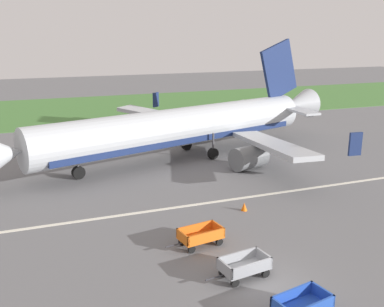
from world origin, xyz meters
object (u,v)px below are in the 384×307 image
Objects in this scene: airplane at (188,127)px; traffic_cone_near_plane at (244,207)px; baggage_cart_third_in_row at (244,266)px; baggage_cart_second_in_row at (302,306)px; baggage_cart_fourth_in_row at (200,236)px.

traffic_cone_near_plane is at bearing -94.23° from airplane.
traffic_cone_near_plane is (3.98, 7.76, -0.32)m from baggage_cart_third_in_row.
airplane is at bearing 77.17° from baggage_cart_third_in_row.
baggage_cart_second_in_row is at bearing -78.42° from baggage_cart_third_in_row.
baggage_cart_third_in_row is 8.72m from traffic_cone_near_plane.
baggage_cart_fourth_in_row is at bearing 101.45° from baggage_cart_second_in_row.
baggage_cart_fourth_in_row is at bearing -141.88° from traffic_cone_near_plane.
airplane is 64.73× the size of traffic_cone_near_plane.
baggage_cart_third_in_row is 4.08m from baggage_cart_fourth_in_row.
baggage_cart_second_in_row is 1.00× the size of baggage_cart_third_in_row.
airplane is 10.23× the size of baggage_cart_third_in_row.
airplane is 19.25m from baggage_cart_fourth_in_row.
baggage_cart_fourth_in_row reaches higher than traffic_cone_near_plane.
airplane is at bearing 85.77° from traffic_cone_near_plane.
baggage_cart_second_in_row is at bearing -99.25° from airplane.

